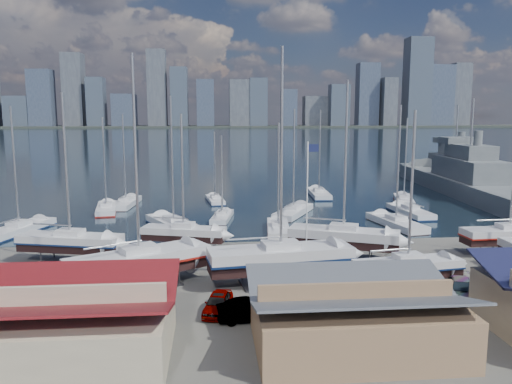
{
  "coord_description": "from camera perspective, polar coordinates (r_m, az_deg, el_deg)",
  "views": [
    {
      "loc": [
        -8.45,
        -53.71,
        13.83
      ],
      "look_at": [
        -2.95,
        8.0,
        4.37
      ],
      "focal_mm": 35.0,
      "sensor_mm": 36.0,
      "label": 1
    }
  ],
  "objects": [
    {
      "name": "sailboat_moored_7",
      "position": [
        70.35,
        4.29,
        -2.42
      ],
      "size": [
        7.24,
        10.44,
        15.5
      ],
      "rotation": [
        0.0,
        0.0,
        1.1
      ],
      "color": "black",
      "rests_on": "water"
    },
    {
      "name": "sailboat_moored_2",
      "position": [
        79.81,
        -14.64,
        -1.35
      ],
      "size": [
        3.57,
        10.0,
        14.8
      ],
      "rotation": [
        0.0,
        0.0,
        1.49
      ],
      "color": "black",
      "rests_on": "water"
    },
    {
      "name": "skyline",
      "position": [
        607.99,
        -5.12,
        11.03
      ],
      "size": [
        639.14,
        43.8,
        107.69
      ],
      "color": "#475166",
      "rests_on": "far_shore"
    },
    {
      "name": "sailboat_cradle_0",
      "position": [
        50.46,
        -20.45,
        -5.36
      ],
      "size": [
        10.24,
        5.16,
        15.95
      ],
      "rotation": [
        0.0,
        0.0,
        -0.26
      ],
      "color": "#2D2D33",
      "rests_on": "ground"
    },
    {
      "name": "sailboat_moored_10",
      "position": [
        73.72,
        17.19,
        -2.28
      ],
      "size": [
        3.6,
        10.25,
        15.04
      ],
      "rotation": [
        0.0,
        0.0,
        1.65
      ],
      "color": "black",
      "rests_on": "water"
    },
    {
      "name": "sailboat_moored_6",
      "position": [
        60.18,
        2.54,
        -4.31
      ],
      "size": [
        3.47,
        9.36,
        13.67
      ],
      "rotation": [
        0.0,
        0.0,
        1.47
      ],
      "color": "black",
      "rests_on": "water"
    },
    {
      "name": "sailboat_cradle_4",
      "position": [
        49.69,
        9.97,
        -5.06
      ],
      "size": [
        10.9,
        6.88,
        17.19
      ],
      "rotation": [
        0.0,
        0.0,
        -0.4
      ],
      "color": "#2D2D33",
      "rests_on": "ground"
    },
    {
      "name": "sailboat_moored_4",
      "position": [
        67.29,
        -3.88,
        -2.92
      ],
      "size": [
        3.46,
        8.09,
        11.83
      ],
      "rotation": [
        0.0,
        0.0,
        1.4
      ],
      "color": "black",
      "rests_on": "water"
    },
    {
      "name": "far_shore",
      "position": [
        613.9,
        -4.34,
        7.47
      ],
      "size": [
        1400.0,
        80.0,
        2.2
      ],
      "primitive_type": "cube",
      "color": "#2D332D",
      "rests_on": "ground"
    },
    {
      "name": "sailboat_moored_1",
      "position": [
        76.0,
        -16.71,
        -1.94
      ],
      "size": [
        4.16,
        9.88,
        14.32
      ],
      "rotation": [
        0.0,
        0.0,
        1.73
      ],
      "color": "black",
      "rests_on": "water"
    },
    {
      "name": "sailboat_moored_5",
      "position": [
        80.92,
        -4.7,
        -0.97
      ],
      "size": [
        3.29,
        8.19,
        11.9
      ],
      "rotation": [
        0.0,
        0.0,
        1.71
      ],
      "color": "black",
      "rests_on": "water"
    },
    {
      "name": "sailboat_moored_3",
      "position": [
        62.69,
        -9.38,
        -3.89
      ],
      "size": [
        8.01,
        11.56,
        16.99
      ],
      "rotation": [
        0.0,
        0.0,
        2.04
      ],
      "color": "black",
      "rests_on": "water"
    },
    {
      "name": "sailboat_cradle_5",
      "position": [
        41.73,
        16.97,
        -8.2
      ],
      "size": [
        9.02,
        3.72,
        14.28
      ],
      "rotation": [
        0.0,
        0.0,
        0.15
      ],
      "color": "#2D2D33",
      "rests_on": "ground"
    },
    {
      "name": "naval_ship_west",
      "position": [
        115.4,
        21.68,
        2.02
      ],
      "size": [
        10.3,
        38.32,
        17.41
      ],
      "rotation": [
        0.0,
        0.0,
        1.68
      ],
      "color": "slate",
      "rests_on": "water"
    },
    {
      "name": "flagpole",
      "position": [
        45.18,
        5.96,
        -0.5
      ],
      "size": [
        1.03,
        0.12,
        11.6
      ],
      "color": "white",
      "rests_on": "ground"
    },
    {
      "name": "shed_red",
      "position": [
        31.49,
        -23.02,
        -13.48
      ],
      "size": [
        14.7,
        9.45,
        4.51
      ],
      "color": "#BFB293",
      "rests_on": "ground"
    },
    {
      "name": "sailboat_cradle_3",
      "position": [
        41.62,
        2.85,
        -7.5
      ],
      "size": [
        12.39,
        5.01,
        19.2
      ],
      "rotation": [
        0.0,
        0.0,
        0.14
      ],
      "color": "#2D2D33",
      "rests_on": "ground"
    },
    {
      "name": "sailboat_cradle_1",
      "position": [
        41.61,
        -13.17,
        -7.78
      ],
      "size": [
        11.66,
        8.68,
        18.56
      ],
      "rotation": [
        0.0,
        0.0,
        0.53
      ],
      "color": "#2D2D33",
      "rests_on": "ground"
    },
    {
      "name": "shed_grey",
      "position": [
        31.23,
        11.31,
        -13.46
      ],
      "size": [
        12.6,
        8.4,
        4.17
      ],
      "color": "#8C6B4C",
      "rests_on": "ground"
    },
    {
      "name": "car_b",
      "position": [
        34.82,
        -0.67,
        -13.38
      ],
      "size": [
        4.67,
        1.97,
        1.5
      ],
      "primitive_type": "imported",
      "rotation": [
        0.0,
        0.0,
        1.66
      ],
      "color": "gray",
      "rests_on": "ground"
    },
    {
      "name": "car_d",
      "position": [
        41.67,
        22.43,
        -10.27
      ],
      "size": [
        3.73,
        5.66,
        1.52
      ],
      "primitive_type": "imported",
      "rotation": [
        0.0,
        0.0,
        -0.33
      ],
      "color": "gray",
      "rests_on": "ground"
    },
    {
      "name": "sailboat_moored_9",
      "position": [
        65.41,
        15.69,
        -3.57
      ],
      "size": [
        4.79,
        10.87,
        15.87
      ],
      "rotation": [
        0.0,
        0.0,
        1.75
      ],
      "color": "black",
      "rests_on": "water"
    },
    {
      "name": "sailboat_moored_0",
      "position": [
        65.89,
        -25.42,
        -4.02
      ],
      "size": [
        6.02,
        10.89,
        15.69
      ],
      "rotation": [
        0.0,
        0.0,
        1.26
      ],
      "color": "black",
      "rests_on": "water"
    },
    {
      "name": "car_a",
      "position": [
        36.24,
        -4.36,
        -12.55
      ],
      "size": [
        2.58,
        4.5,
        1.44
      ],
      "primitive_type": "imported",
      "rotation": [
        0.0,
        0.0,
        -0.22
      ],
      "color": "gray",
      "rests_on": "ground"
    },
    {
      "name": "sailboat_cradle_2",
      "position": [
        51.86,
        -8.26,
        -4.62
      ],
      "size": [
        8.85,
        4.63,
        14.07
      ],
      "rotation": [
        0.0,
        0.0,
        -0.28
      ],
      "color": "#2D2D33",
      "rests_on": "ground"
    },
    {
      "name": "car_c",
      "position": [
        38.18,
        13.66,
        -11.65
      ],
      "size": [
        3.69,
        5.65,
        1.44
      ],
      "primitive_type": "imported",
      "rotation": [
        0.0,
        0.0,
        -0.27
      ],
      "color": "gray",
      "rests_on": "ground"
    },
    {
      "name": "sailboat_cradle_6",
      "position": [
        56.22,
        26.97,
        -4.38
      ],
      "size": [
        9.62,
        3.06,
        15.43
      ],
      "rotation": [
        0.0,
        0.0,
        0.04
      ],
      "color": "#2D2D33",
      "rests_on": "ground"
    },
    {
      "name": "naval_ship_east",
      "position": [
        95.73,
        23.07,
        0.69
      ],
      "size": [
        12.43,
        52.85,
        18.71
      ],
      "rotation": [
        0.0,
        0.0,
        1.49
      ],
      "color": "slate",
      "rests_on": "water"
    },
    {
      "name": "water",
      "position": [
        354.08,
        -3.74,
        6.4
      ],
      "size": [
        1400.0,
        600.0,
        0.4
      ],
      "primitive_type": "cube",
      "color": "#182B37",
      "rests_on": "ground"
    },
    {
      "name": "sailboat_moored_11",
      "position": [
        83.61,
        16.52,
        -0.99
      ],
      "size": [
        5.21,
        9.83,
        14.15
      ],
      "rotation": [
        0.0,
        0.0,
        1.28
      ],
      "color": "black",
      "rests_on": "water"
    },
    {
      "name": "sailboat_moored_8",
      "position": [
        87.04,
        7.2,
        -0.33
      ],
      "size": [
        3.51,
        10.56,
        15.57
      ],
      "rotation": [
        0.0,
        0.0,
        1.51
      ],
      "color": "black",
      "rests_on": "water"
    },
    {
      "name": "ground",
      "position": [
        46.61,
        5.65,
        -8.62
      ],
      "size": [
        1400.0,
        1400.0,
        0.0
      ],
      "primitive_type": "plane",
      "color": "#605E59",
      "rests_on": "ground"
    }
  ]
}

